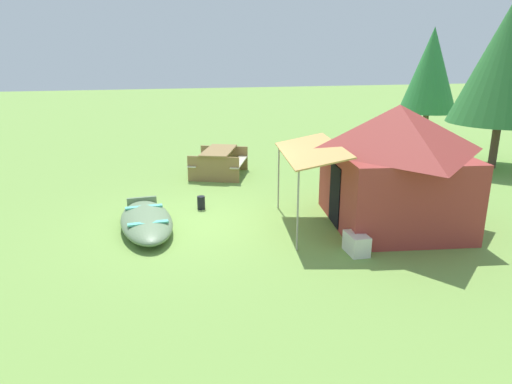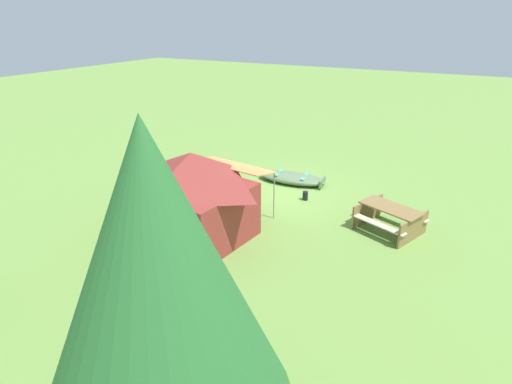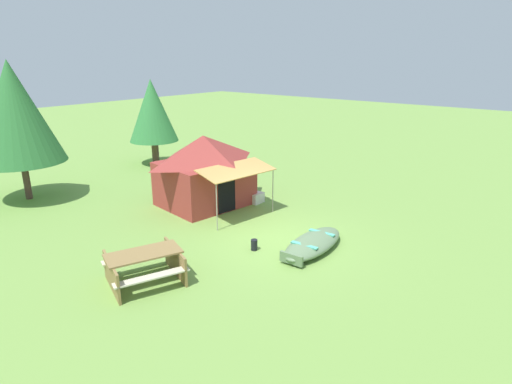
% 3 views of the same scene
% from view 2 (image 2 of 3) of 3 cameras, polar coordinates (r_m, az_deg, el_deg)
% --- Properties ---
extents(ground_plane, '(80.00, 80.00, 0.00)m').
position_cam_2_polar(ground_plane, '(15.15, 3.54, -0.32)').
color(ground_plane, '#729C45').
extents(beached_rowboat, '(2.76, 1.24, 0.38)m').
position_cam_2_polar(beached_rowboat, '(16.18, 5.05, 1.99)').
color(beached_rowboat, '#607A55').
rests_on(beached_rowboat, ground_plane).
extents(canvas_cabin_tent, '(3.58, 4.16, 2.61)m').
position_cam_2_polar(canvas_cabin_tent, '(11.90, -8.72, -0.29)').
color(canvas_cabin_tent, '#9A352F').
rests_on(canvas_cabin_tent, ground_plane).
extents(picnic_table, '(2.21, 2.07, 0.80)m').
position_cam_2_polar(picnic_table, '(13.04, 18.17, -3.22)').
color(picnic_table, olive).
rests_on(picnic_table, ground_plane).
extents(cooler_box, '(0.55, 0.35, 0.39)m').
position_cam_2_polar(cooler_box, '(14.14, -9.36, -1.53)').
color(cooler_box, silver).
rests_on(cooler_box, ground_plane).
extents(fuel_can, '(0.26, 0.26, 0.32)m').
position_cam_2_polar(fuel_can, '(14.71, 6.89, -0.52)').
color(fuel_can, black).
rests_on(fuel_can, ground_plane).
extents(pine_tree_back_left, '(3.20, 3.20, 5.24)m').
position_cam_2_polar(pine_tree_back_left, '(4.80, -13.62, -11.87)').
color(pine_tree_back_left, brown).
rests_on(pine_tree_back_left, ground_plane).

